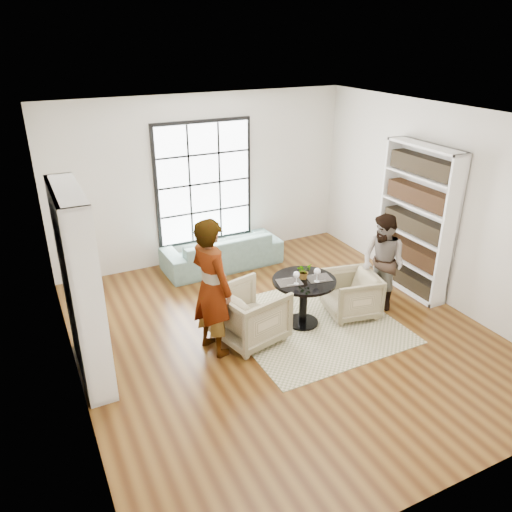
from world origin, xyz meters
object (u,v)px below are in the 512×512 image
pedestal_table (304,292)px  person_left (212,288)px  armchair_left (250,315)px  flower_centerpiece (304,271)px  wine_glass_left (297,275)px  armchair_right (351,294)px  sofa (222,250)px  wine_glass_right (317,272)px  person_right (383,263)px

pedestal_table → person_left: (-1.41, -0.02, 0.41)m
person_left → armchair_left: bearing=-107.0°
person_left → flower_centerpiece: bearing=-104.6°
wine_glass_left → flower_centerpiece: (0.18, 0.11, -0.02)m
pedestal_table → person_left: bearing=-179.0°
person_left → wine_glass_left: (1.24, -0.05, -0.07)m
armchair_right → flower_centerpiece: (-0.78, 0.12, 0.50)m
pedestal_table → armchair_left: size_ratio=1.05×
wine_glass_left → flower_centerpiece: size_ratio=0.84×
sofa → wine_glass_left: 2.48m
person_left → wine_glass_right: 1.54m
wine_glass_left → armchair_left: bearing=176.2°
wine_glass_left → armchair_right: bearing=-0.6°
sofa → person_right: 2.96m
armchair_right → flower_centerpiece: size_ratio=3.21×
sofa → person_left: size_ratio=1.13×
armchair_right → pedestal_table: bearing=-84.7°
pedestal_table → wine_glass_left: size_ratio=4.66×
armchair_right → person_left: bearing=-80.3°
person_right → wine_glass_left: size_ratio=7.67×
person_right → armchair_right: bearing=-100.3°
person_left → wine_glass_right: person_left is taller
person_right → pedestal_table: bearing=-103.7°
person_left → person_right: 2.75m
armchair_right → person_right: size_ratio=0.50×
wine_glass_right → person_left: bearing=175.8°
armchair_left → pedestal_table: bearing=-102.2°
wine_glass_right → sofa: bearing=99.5°
person_right → person_left: bearing=-101.5°
person_right → wine_glass_left: (-1.51, 0.01, 0.12)m
armchair_right → wine_glass_left: wine_glass_left is taller
pedestal_table → flower_centerpiece: 0.32m
pedestal_table → armchair_right: size_ratio=1.22×
person_left → flower_centerpiece: 1.42m
armchair_right → wine_glass_right: size_ratio=3.47×
sofa → armchair_left: bearing=74.7°
pedestal_table → person_left: size_ratio=0.48×
person_left → person_right: person_left is taller
pedestal_table → person_right: person_right is taller
pedestal_table → wine_glass_right: bearing=-48.6°
armchair_left → person_left: 0.78m
armchair_left → wine_glass_right: bearing=-110.4°
sofa → armchair_right: (1.08, -2.42, 0.03)m
wine_glass_left → pedestal_table: bearing=22.1°
person_left → person_right: bearing=-108.2°
wine_glass_left → sofa: bearing=92.9°
armchair_right → wine_glass_left: bearing=-79.5°
armchair_left → armchair_right: size_ratio=1.16×
person_left → wine_glass_right: bearing=-111.2°
armchair_left → armchair_right: bearing=-105.7°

